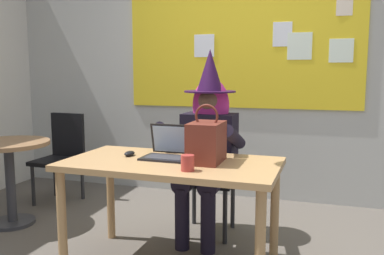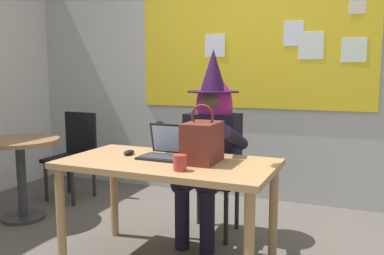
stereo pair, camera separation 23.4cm
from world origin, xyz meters
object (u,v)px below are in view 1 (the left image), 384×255
(side_table_round, at_px, (9,164))
(coffee_mug, at_px, (188,163))
(laptop, at_px, (168,150))
(computer_mouse, at_px, (130,153))
(handbag, at_px, (207,142))
(chair_at_desk, at_px, (211,169))
(person_costumed, at_px, (207,136))
(desk_main, at_px, (171,175))
(chair_spare_by_window, at_px, (62,153))

(side_table_round, bearing_deg, coffee_mug, -16.98)
(laptop, height_order, computer_mouse, laptop)
(laptop, bearing_deg, handbag, -9.40)
(chair_at_desk, relative_size, handbag, 2.43)
(laptop, bearing_deg, person_costumed, 76.48)
(computer_mouse, height_order, handbag, handbag)
(coffee_mug, bearing_deg, person_costumed, 97.43)
(laptop, height_order, handbag, handbag)
(computer_mouse, distance_m, coffee_mug, 0.60)
(computer_mouse, height_order, side_table_round, computer_mouse)
(side_table_round, bearing_deg, person_costumed, 9.63)
(chair_at_desk, relative_size, person_costumed, 0.61)
(chair_at_desk, xyz_separation_m, person_costumed, (0.00, -0.12, 0.29))
(computer_mouse, bearing_deg, desk_main, -9.42)
(desk_main, xyz_separation_m, chair_spare_by_window, (-1.59, 1.05, -0.14))
(chair_spare_by_window, bearing_deg, side_table_round, 0.00)
(person_costumed, height_order, computer_mouse, person_costumed)
(chair_at_desk, xyz_separation_m, side_table_round, (-1.68, -0.41, 0.01))
(laptop, distance_m, handbag, 0.30)
(desk_main, distance_m, person_costumed, 0.64)
(computer_mouse, bearing_deg, handbag, -0.92)
(person_costumed, relative_size, chair_spare_by_window, 1.67)
(chair_spare_by_window, bearing_deg, chair_at_desk, 80.67)
(chair_at_desk, distance_m, side_table_round, 1.73)
(person_costumed, height_order, side_table_round, person_costumed)
(laptop, height_order, side_table_round, laptop)
(desk_main, distance_m, computer_mouse, 0.36)
(person_costumed, bearing_deg, chair_at_desk, -178.32)
(handbag, bearing_deg, chair_spare_by_window, 150.98)
(desk_main, xyz_separation_m, laptop, (-0.06, 0.09, 0.14))
(computer_mouse, distance_m, handbag, 0.58)
(coffee_mug, distance_m, chair_spare_by_window, 2.20)
(laptop, bearing_deg, chair_spare_by_window, 149.34)
(person_costumed, distance_m, coffee_mug, 0.84)
(handbag, relative_size, side_table_round, 0.52)
(desk_main, bearing_deg, laptop, 122.42)
(desk_main, relative_size, handbag, 3.75)
(laptop, xyz_separation_m, handbag, (0.29, -0.05, 0.08))
(handbag, bearing_deg, person_costumed, 104.83)
(desk_main, height_order, computer_mouse, computer_mouse)
(desk_main, distance_m, coffee_mug, 0.32)
(laptop, height_order, coffee_mug, laptop)
(computer_mouse, xyz_separation_m, handbag, (0.56, -0.03, 0.12))
(chair_at_desk, height_order, laptop, laptop)
(chair_at_desk, height_order, computer_mouse, chair_at_desk)
(computer_mouse, bearing_deg, laptop, 7.29)
(computer_mouse, relative_size, coffee_mug, 1.09)
(handbag, bearing_deg, side_table_round, 171.16)
(laptop, distance_m, computer_mouse, 0.28)
(person_costumed, height_order, handbag, person_costumed)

